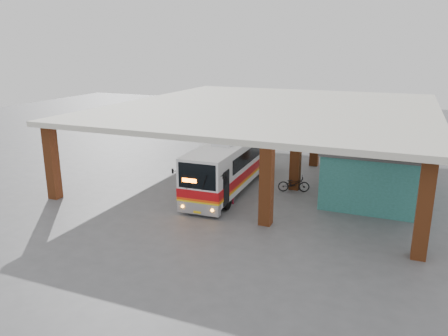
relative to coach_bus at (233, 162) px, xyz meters
The scene contains 8 objects.
ground 2.61m from the coach_bus, 70.87° to the right, with size 90.00×90.00×0.00m, color #515154.
brick_columns 3.75m from the coach_bus, 55.52° to the left, with size 20.10×21.60×4.35m.
canopy_roof 5.52m from the coach_bus, 75.57° to the left, with size 21.00×23.00×0.30m, color beige.
shop_building 8.42m from the coach_bus, 14.16° to the left, with size 5.20×8.20×3.11m.
coach_bus is the anchor object (origin of this frame).
motorcycle 3.95m from the coach_bus, ahead, with size 0.66×1.90×1.00m, color black.
pedestrian 3.16m from the coach_bus, 72.06° to the right, with size 0.65×0.42×1.77m, color red.
red_chair 6.75m from the coach_bus, 29.66° to the left, with size 0.48×0.48×0.81m.
Camera 1 is at (8.85, -22.47, 8.62)m, focal length 35.00 mm.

